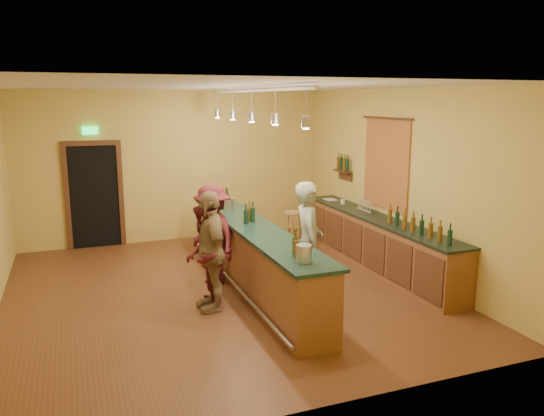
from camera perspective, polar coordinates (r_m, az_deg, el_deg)
name	(u,v)px	position (r m, az deg, el deg)	size (l,w,h in m)	color
floor	(221,291)	(8.60, -5.47, -8.92)	(7.00, 7.00, 0.00)	brown
ceiling	(217,86)	(8.06, -5.92, 12.91)	(6.50, 7.00, 0.02)	silver
wall_back	(176,166)	(11.56, -10.28, 4.43)	(6.50, 0.02, 3.20)	#DAB951
wall_front	(319,254)	(4.97, 5.07, -4.90)	(6.50, 0.02, 3.20)	#DAB951
wall_right	(399,181)	(9.55, 13.51, 2.80)	(0.02, 7.00, 3.20)	#DAB951
doorway	(94,193)	(11.42, -18.58, 1.51)	(1.15, 0.09, 2.48)	black
tapestry	(386,165)	(9.83, 12.17, 4.58)	(0.03, 1.40, 1.60)	maroon
bottle_shelf	(343,165)	(11.10, 7.66, 4.56)	(0.17, 0.55, 0.54)	#442414
back_counter	(377,242)	(9.77, 11.24, -3.58)	(0.60, 4.55, 1.27)	brown
tasting_bar	(253,252)	(8.55, -2.10, -4.70)	(0.73, 5.10, 1.38)	brown
pendant_track	(252,101)	(8.21, -2.22, 11.42)	(0.11, 4.60, 0.50)	silver
bartender	(308,242)	(7.95, 3.93, -3.67)	(0.67, 0.44, 1.83)	gray
customer_a	(205,257)	(7.71, -7.23, -5.26)	(0.76, 0.59, 1.57)	#59191E
customer_b	(211,251)	(7.67, -6.62, -4.60)	(1.03, 0.43, 1.75)	#997A51
customer_c	(213,235)	(8.71, -6.37, -2.91)	(1.08, 0.62, 1.67)	#59191E
bar_stool	(293,218)	(11.01, 2.26, -1.13)	(0.35, 0.35, 0.73)	#A8824B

